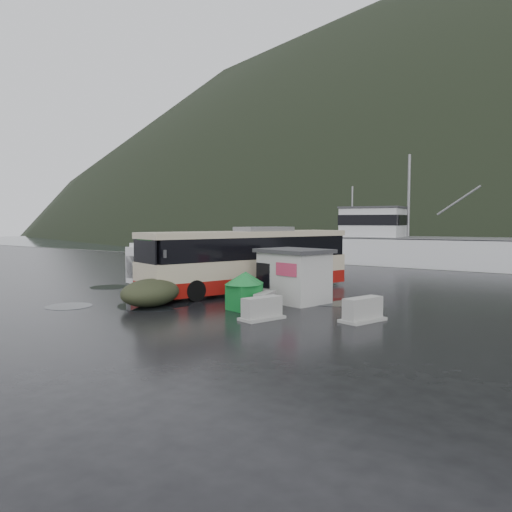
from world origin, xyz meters
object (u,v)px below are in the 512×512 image
Objects in this scene: white_van at (178,283)px; waste_bin_right at (243,310)px; coach_bus at (249,291)px; jersey_barrier_b at (265,311)px; ticket_kiosk at (294,302)px; jersey_barrier_c at (363,321)px; dome_tent at (151,306)px; jersey_barrier_a at (262,319)px; waste_bin_left at (246,308)px; fishing_trawler at (444,261)px.

white_van is 3.83× the size of waste_bin_right.
white_van is (-5.40, 0.22, 0.00)m from coach_bus.
waste_bin_right is 0.91m from jersey_barrier_b.
waste_bin_right is 1.02× the size of jersey_barrier_b.
white_van reaches higher than ticket_kiosk.
dome_tent is at bearing -164.75° from jersey_barrier_c.
coach_bus is 7.47m from jersey_barrier_a.
jersey_barrier_b is (0.82, 0.39, 0.00)m from waste_bin_right.
waste_bin_right is 0.87× the size of jersey_barrier_c.
ticket_kiosk is at bearing -1.28° from white_van.
waste_bin_left is (8.25, -4.21, 0.00)m from white_van.
waste_bin_left is at bearing -96.72° from fishing_trawler.
coach_bus is at bearing 130.76° from jersey_barrier_a.
waste_bin_left is at bearing -38.34° from coach_bus.
waste_bin_left is 0.05× the size of fishing_trawler.
jersey_barrier_c is at bearing -14.74° from ticket_kiosk.
dome_tent is at bearing -79.89° from coach_bus.
ticket_kiosk is 4.87m from jersey_barrier_c.
jersey_barrier_a is (1.79, -1.17, 0.00)m from waste_bin_right.
jersey_barrier_a is 3.68m from jersey_barrier_c.
waste_bin_right is at bearing -154.97° from jersey_barrier_b.
ticket_kiosk reaches higher than jersey_barrier_b.
white_van is 0.20× the size of fishing_trawler.
ticket_kiosk is (0.86, 2.45, 0.00)m from waste_bin_left.
white_van is 3.33× the size of jersey_barrier_c.
jersey_barrier_a is (4.88, -5.66, 0.00)m from coach_bus.
coach_bus reaches higher than white_van.
white_van is at bearing 155.11° from jersey_barrier_b.
jersey_barrier_a is at bearing -149.08° from jersey_barrier_c.
waste_bin_right is at bearing -171.67° from jersey_barrier_c.
ticket_kiosk reaches higher than waste_bin_right.
jersey_barrier_b is at bearing -30.19° from coach_bus.
dome_tent is at bearing -156.03° from jersey_barrier_b.
dome_tent reaches higher than jersey_barrier_b.
waste_bin_right is 0.91× the size of jersey_barrier_a.
jersey_barrier_a is 1.12× the size of jersey_barrier_b.
coach_bus is 4.01m from ticket_kiosk.
ticket_kiosk is (0.62, 2.94, 0.00)m from waste_bin_right.
waste_bin_right is at bearing -64.03° from waste_bin_left.
ticket_kiosk is at bearing 46.48° from dome_tent.
fishing_trawler reaches higher than coach_bus.
ticket_kiosk is 28.23m from fishing_trawler.
dome_tent is (-3.74, -1.65, 0.00)m from waste_bin_right.
coach_bus is 6.78× the size of jersey_barrier_c.
coach_bus is at bearing 124.50° from waste_bin_right.
white_van is 27.56m from fishing_trawler.
ticket_kiosk is 0.11× the size of fishing_trawler.
coach_bus reaches higher than waste_bin_right.
waste_bin_right is 0.50× the size of ticket_kiosk.
waste_bin_right is (0.24, -0.50, 0.00)m from waste_bin_left.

